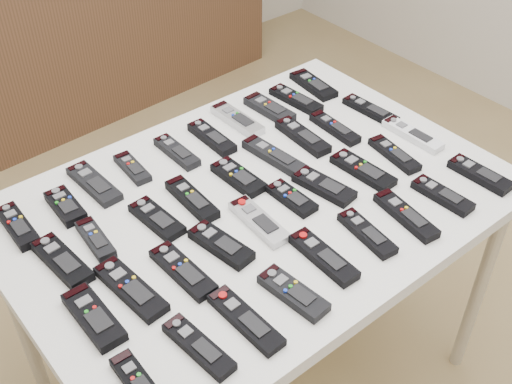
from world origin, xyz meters
TOP-DOWN VIEW (x-y plane):
  - ground at (0.00, 0.00)m, footprint 4.00×4.00m
  - table at (-0.08, -0.05)m, footprint 1.25×0.88m
  - sideboard at (0.51, 1.78)m, footprint 1.66×0.46m
  - remote_0 at (-0.59, 0.22)m, footprint 0.05×0.17m
  - remote_1 at (-0.47, 0.21)m, footprint 0.06×0.14m
  - remote_2 at (-0.37, 0.25)m, footprint 0.07×0.19m
  - remote_3 at (-0.26, 0.24)m, footprint 0.05×0.14m
  - remote_4 at (-0.13, 0.22)m, footprint 0.05×0.17m
  - remote_5 at (-0.02, 0.22)m, footprint 0.05×0.17m
  - remote_6 at (0.09, 0.24)m, footprint 0.06×0.19m
  - remote_7 at (0.21, 0.23)m, footprint 0.07×0.18m
  - remote_8 at (0.31, 0.22)m, footprint 0.07×0.19m
  - remote_9 at (0.41, 0.25)m, footprint 0.08×0.18m
  - remote_10 at (-0.56, 0.04)m, footprint 0.07×0.19m
  - remote_11 at (-0.47, 0.06)m, footprint 0.05×0.15m
  - remote_12 at (-0.32, 0.03)m, footprint 0.07×0.17m
  - remote_13 at (-0.21, 0.03)m, footprint 0.06×0.18m
  - remote_14 at (-0.07, 0.03)m, footprint 0.07×0.16m
  - remote_15 at (0.06, 0.04)m, footprint 0.07×0.21m
  - remote_16 at (0.19, 0.06)m, footprint 0.06×0.19m
  - remote_17 at (0.29, 0.03)m, footprint 0.05×0.18m
  - remote_18 at (0.44, 0.03)m, footprint 0.06×0.19m
  - remote_19 at (-0.59, -0.15)m, footprint 0.06×0.18m
  - remote_20 at (-0.49, -0.13)m, footprint 0.08×0.21m
  - remote_21 at (-0.37, -0.15)m, footprint 0.06×0.19m
  - remote_22 at (-0.26, -0.14)m, footprint 0.08×0.17m
  - remote_23 at (-0.14, -0.14)m, footprint 0.06×0.19m
  - remote_24 at (-0.02, -0.12)m, footprint 0.06×0.14m
  - remote_25 at (0.08, -0.14)m, footprint 0.09×0.18m
  - remote_26 at (0.21, -0.16)m, footprint 0.07×0.19m
  - remote_27 at (0.32, -0.16)m, footprint 0.07×0.18m
  - remote_28 at (0.44, -0.13)m, footprint 0.05×0.19m
  - remote_29 at (-0.60, -0.34)m, footprint 0.05×0.15m
  - remote_30 at (-0.46, -0.34)m, footprint 0.06×0.18m
  - remote_31 at (-0.35, -0.35)m, footprint 0.06×0.20m
  - remote_32 at (-0.22, -0.36)m, footprint 0.07×0.17m
  - remote_33 at (-0.10, -0.32)m, footprint 0.06×0.19m
  - remote_34 at (0.04, -0.33)m, footprint 0.07×0.17m
  - remote_35 at (0.15, -0.35)m, footprint 0.07×0.19m
  - remote_36 at (0.29, -0.35)m, footprint 0.06×0.17m
  - remote_37 at (0.43, -0.36)m, footprint 0.06×0.17m

SIDE VIEW (x-z plane):
  - ground at x=0.00m, z-range 0.00..0.00m
  - sideboard at x=0.51m, z-range 0.00..0.82m
  - table at x=-0.08m, z-range 0.33..1.11m
  - remote_3 at x=-0.26m, z-range 0.78..0.80m
  - remote_18 at x=0.44m, z-range 0.78..0.80m
  - remote_24 at x=-0.02m, z-range 0.78..0.80m
  - remote_9 at x=0.41m, z-range 0.78..0.80m
  - remote_2 at x=-0.37m, z-range 0.78..0.80m
  - remote_8 at x=0.31m, z-range 0.78..0.80m
  - remote_12 at x=-0.32m, z-range 0.78..0.80m
  - remote_27 at x=0.32m, z-range 0.78..0.80m
  - remote_21 at x=-0.37m, z-range 0.78..0.80m
  - remote_23 at x=-0.14m, z-range 0.78..0.80m
  - remote_26 at x=0.21m, z-range 0.78..0.80m
  - remote_31 at x=-0.35m, z-range 0.78..0.80m
  - remote_28 at x=0.44m, z-range 0.78..0.80m
  - remote_17 at x=0.29m, z-range 0.78..0.80m
  - remote_4 at x=-0.13m, z-range 0.78..0.80m
  - remote_34 at x=0.04m, z-range 0.78..0.80m
  - remote_11 at x=-0.47m, z-range 0.78..0.80m
  - remote_20 at x=-0.49m, z-range 0.78..0.80m
  - remote_29 at x=-0.60m, z-range 0.78..0.80m
  - remote_36 at x=0.29m, z-range 0.78..0.80m
  - remote_14 at x=-0.07m, z-range 0.78..0.80m
  - remote_30 at x=-0.46m, z-range 0.78..0.80m
  - remote_25 at x=0.08m, z-range 0.78..0.80m
  - remote_5 at x=-0.02m, z-range 0.78..0.80m
  - remote_1 at x=-0.47m, z-range 0.78..0.80m
  - remote_7 at x=0.21m, z-range 0.78..0.80m
  - remote_6 at x=0.09m, z-range 0.78..0.80m
  - remote_37 at x=0.43m, z-range 0.78..0.80m
  - remote_0 at x=-0.59m, z-range 0.78..0.80m
  - remote_35 at x=0.15m, z-range 0.78..0.80m
  - remote_33 at x=-0.10m, z-range 0.78..0.80m
  - remote_10 at x=-0.56m, z-range 0.78..0.80m
  - remote_16 at x=0.19m, z-range 0.78..0.80m
  - remote_32 at x=-0.22m, z-range 0.78..0.80m
  - remote_22 at x=-0.26m, z-range 0.78..0.80m
  - remote_13 at x=-0.21m, z-range 0.78..0.80m
  - remote_15 at x=0.06m, z-range 0.78..0.80m
  - remote_19 at x=-0.59m, z-range 0.78..0.80m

